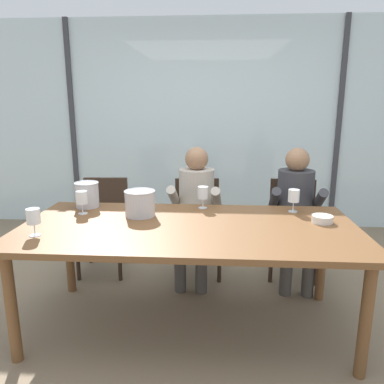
{
  "coord_description": "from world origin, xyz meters",
  "views": [
    {
      "loc": [
        0.18,
        -2.37,
        1.56
      ],
      "look_at": [
        0.0,
        0.35,
        0.91
      ],
      "focal_mm": 34.44,
      "sensor_mm": 36.0,
      "label": 1
    }
  ],
  "objects_px": {
    "person_charcoal_jacket": "(296,207)",
    "tasting_bowl": "(322,219)",
    "wine_glass_near_bucket": "(33,217)",
    "wine_glass_by_right_taster": "(294,197)",
    "chair_near_curtain": "(105,217)",
    "chair_center": "(292,220)",
    "ice_bucket_primary": "(87,194)",
    "person_beige_jumper": "(196,205)",
    "dining_table": "(189,235)",
    "wine_glass_center_pour": "(82,199)",
    "wine_glass_by_left_taster": "(203,193)",
    "chair_left_of_center": "(198,218)",
    "ice_bucket_secondary": "(140,203)"
  },
  "relations": [
    {
      "from": "chair_center",
      "to": "tasting_bowl",
      "type": "relative_size",
      "value": 6.11
    },
    {
      "from": "tasting_bowl",
      "to": "person_beige_jumper",
      "type": "bearing_deg",
      "value": 142.97
    },
    {
      "from": "ice_bucket_primary",
      "to": "ice_bucket_secondary",
      "type": "relative_size",
      "value": 0.89
    },
    {
      "from": "tasting_bowl",
      "to": "wine_glass_center_pour",
      "type": "bearing_deg",
      "value": 176.84
    },
    {
      "from": "chair_left_of_center",
      "to": "wine_glass_by_left_taster",
      "type": "xyz_separation_m",
      "value": [
        0.07,
        -0.53,
        0.38
      ]
    },
    {
      "from": "person_beige_jumper",
      "to": "tasting_bowl",
      "type": "relative_size",
      "value": 8.34
    },
    {
      "from": "chair_near_curtain",
      "to": "person_beige_jumper",
      "type": "distance_m",
      "value": 0.9
    },
    {
      "from": "dining_table",
      "to": "ice_bucket_primary",
      "type": "height_order",
      "value": "ice_bucket_primary"
    },
    {
      "from": "chair_near_curtain",
      "to": "chair_left_of_center",
      "type": "bearing_deg",
      "value": -1.34
    },
    {
      "from": "person_charcoal_jacket",
      "to": "wine_glass_by_left_taster",
      "type": "height_order",
      "value": "person_charcoal_jacket"
    },
    {
      "from": "wine_glass_by_right_taster",
      "to": "person_beige_jumper",
      "type": "bearing_deg",
      "value": 150.35
    },
    {
      "from": "tasting_bowl",
      "to": "ice_bucket_primary",
      "type": "bearing_deg",
      "value": 170.79
    },
    {
      "from": "person_beige_jumper",
      "to": "wine_glass_by_right_taster",
      "type": "bearing_deg",
      "value": -25.87
    },
    {
      "from": "chair_center",
      "to": "ice_bucket_secondary",
      "type": "height_order",
      "value": "ice_bucket_secondary"
    },
    {
      "from": "chair_center",
      "to": "ice_bucket_secondary",
      "type": "distance_m",
      "value": 1.54
    },
    {
      "from": "wine_glass_center_pour",
      "to": "wine_glass_by_right_taster",
      "type": "relative_size",
      "value": 1.0
    },
    {
      "from": "dining_table",
      "to": "wine_glass_near_bucket",
      "type": "relative_size",
      "value": 13.13
    },
    {
      "from": "chair_center",
      "to": "ice_bucket_secondary",
      "type": "xyz_separation_m",
      "value": [
        -1.27,
        -0.79,
        0.35
      ]
    },
    {
      "from": "chair_left_of_center",
      "to": "person_beige_jumper",
      "type": "relative_size",
      "value": 0.73
    },
    {
      "from": "wine_glass_center_pour",
      "to": "person_beige_jumper",
      "type": "bearing_deg",
      "value": 36.38
    },
    {
      "from": "wine_glass_by_left_taster",
      "to": "wine_glass_by_right_taster",
      "type": "relative_size",
      "value": 1.0
    },
    {
      "from": "wine_glass_by_left_taster",
      "to": "wine_glass_by_right_taster",
      "type": "distance_m",
      "value": 0.69
    },
    {
      "from": "ice_bucket_primary",
      "to": "ice_bucket_secondary",
      "type": "bearing_deg",
      "value": -24.2
    },
    {
      "from": "dining_table",
      "to": "wine_glass_center_pour",
      "type": "distance_m",
      "value": 0.86
    },
    {
      "from": "chair_left_of_center",
      "to": "ice_bucket_primary",
      "type": "distance_m",
      "value": 1.08
    },
    {
      "from": "chair_center",
      "to": "wine_glass_center_pour",
      "type": "distance_m",
      "value": 1.91
    },
    {
      "from": "chair_near_curtain",
      "to": "ice_bucket_primary",
      "type": "xyz_separation_m",
      "value": [
        0.04,
        -0.53,
        0.36
      ]
    },
    {
      "from": "person_beige_jumper",
      "to": "wine_glass_by_left_taster",
      "type": "xyz_separation_m",
      "value": [
        0.08,
        -0.38,
        0.2
      ]
    },
    {
      "from": "chair_near_curtain",
      "to": "chair_center",
      "type": "relative_size",
      "value": 1.0
    },
    {
      "from": "tasting_bowl",
      "to": "chair_near_curtain",
      "type": "bearing_deg",
      "value": 155.63
    },
    {
      "from": "tasting_bowl",
      "to": "wine_glass_near_bucket",
      "type": "relative_size",
      "value": 0.82
    },
    {
      "from": "tasting_bowl",
      "to": "chair_left_of_center",
      "type": "bearing_deg",
      "value": 137.32
    },
    {
      "from": "person_beige_jumper",
      "to": "ice_bucket_primary",
      "type": "xyz_separation_m",
      "value": [
        -0.84,
        -0.41,
        0.18
      ]
    },
    {
      "from": "chair_near_curtain",
      "to": "ice_bucket_secondary",
      "type": "distance_m",
      "value": 0.96
    },
    {
      "from": "wine_glass_by_left_taster",
      "to": "wine_glass_by_right_taster",
      "type": "height_order",
      "value": "same"
    },
    {
      "from": "person_charcoal_jacket",
      "to": "wine_glass_center_pour",
      "type": "xyz_separation_m",
      "value": [
        -1.7,
        -0.6,
        0.2
      ]
    },
    {
      "from": "dining_table",
      "to": "chair_left_of_center",
      "type": "xyz_separation_m",
      "value": [
        0.01,
        0.96,
        -0.19
      ]
    },
    {
      "from": "person_charcoal_jacket",
      "to": "tasting_bowl",
      "type": "height_order",
      "value": "person_charcoal_jacket"
    },
    {
      "from": "dining_table",
      "to": "wine_glass_near_bucket",
      "type": "distance_m",
      "value": 1.0
    },
    {
      "from": "chair_left_of_center",
      "to": "chair_center",
      "type": "relative_size",
      "value": 1.0
    },
    {
      "from": "ice_bucket_secondary",
      "to": "tasting_bowl",
      "type": "bearing_deg",
      "value": -3.31
    },
    {
      "from": "wine_glass_by_left_taster",
      "to": "tasting_bowl",
      "type": "bearing_deg",
      "value": -20.41
    },
    {
      "from": "wine_glass_by_right_taster",
      "to": "ice_bucket_primary",
      "type": "bearing_deg",
      "value": 178.93
    },
    {
      "from": "wine_glass_near_bucket",
      "to": "wine_glass_by_right_taster",
      "type": "height_order",
      "value": "same"
    },
    {
      "from": "chair_left_of_center",
      "to": "ice_bucket_secondary",
      "type": "distance_m",
      "value": 0.92
    },
    {
      "from": "ice_bucket_secondary",
      "to": "wine_glass_center_pour",
      "type": "relative_size",
      "value": 1.31
    },
    {
      "from": "chair_center",
      "to": "wine_glass_by_right_taster",
      "type": "xyz_separation_m",
      "value": [
        -0.13,
        -0.61,
        0.37
      ]
    },
    {
      "from": "ice_bucket_primary",
      "to": "wine_glass_by_left_taster",
      "type": "relative_size",
      "value": 1.16
    },
    {
      "from": "chair_near_curtain",
      "to": "ice_bucket_primary",
      "type": "height_order",
      "value": "ice_bucket_primary"
    },
    {
      "from": "wine_glass_center_pour",
      "to": "wine_glass_by_right_taster",
      "type": "xyz_separation_m",
      "value": [
        1.59,
        0.16,
        0.0
      ]
    }
  ]
}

